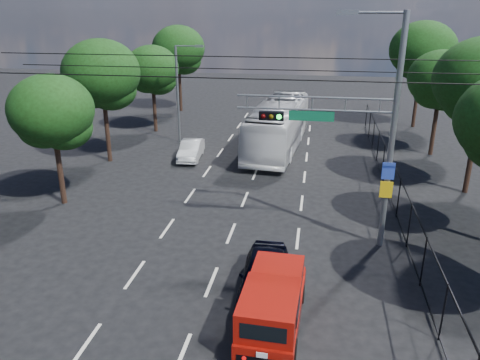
% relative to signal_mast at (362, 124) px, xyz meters
% --- Properties ---
extents(ground, '(120.00, 120.00, 0.00)m').
position_rel_signal_mast_xyz_m(ground, '(-5.28, -7.99, -5.24)').
color(ground, black).
rests_on(ground, ground).
extents(lane_markings, '(6.12, 38.00, 0.01)m').
position_rel_signal_mast_xyz_m(lane_markings, '(-5.28, 6.01, -5.24)').
color(lane_markings, beige).
rests_on(lane_markings, ground).
extents(signal_mast, '(6.43, 0.39, 9.50)m').
position_rel_signal_mast_xyz_m(signal_mast, '(0.00, 0.00, 0.00)').
color(signal_mast, slate).
rests_on(signal_mast, ground).
extents(streetlight_left, '(2.09, 0.22, 7.08)m').
position_rel_signal_mast_xyz_m(streetlight_left, '(-11.62, 14.01, -1.30)').
color(streetlight_left, slate).
rests_on(streetlight_left, ground).
extents(utility_wires, '(22.00, 5.04, 0.74)m').
position_rel_signal_mast_xyz_m(utility_wires, '(-5.28, 0.84, 1.99)').
color(utility_wires, black).
rests_on(utility_wires, ground).
extents(fence_right, '(0.06, 34.03, 2.00)m').
position_rel_signal_mast_xyz_m(fence_right, '(2.32, 4.18, -4.21)').
color(fence_right, black).
rests_on(fence_right, ground).
extents(tree_right_d, '(4.32, 4.32, 7.02)m').
position_rel_signal_mast_xyz_m(tree_right_d, '(6.13, 14.03, -0.39)').
color(tree_right_d, black).
rests_on(tree_right_d, ground).
extents(tree_right_e, '(5.28, 5.28, 8.58)m').
position_rel_signal_mast_xyz_m(tree_right_e, '(6.33, 22.03, 0.69)').
color(tree_right_e, black).
rests_on(tree_right_e, ground).
extents(tree_left_b, '(4.08, 4.08, 6.63)m').
position_rel_signal_mast_xyz_m(tree_left_b, '(-14.47, 2.03, -0.66)').
color(tree_left_b, black).
rests_on(tree_left_b, ground).
extents(tree_left_c, '(4.80, 4.80, 7.80)m').
position_rel_signal_mast_xyz_m(tree_left_c, '(-15.07, 9.03, 0.15)').
color(tree_left_c, black).
rests_on(tree_left_c, ground).
extents(tree_left_d, '(4.20, 4.20, 6.83)m').
position_rel_signal_mast_xyz_m(tree_left_d, '(-14.67, 17.03, -0.52)').
color(tree_left_d, black).
rests_on(tree_left_d, ground).
extents(tree_left_e, '(4.92, 4.92, 7.99)m').
position_rel_signal_mast_xyz_m(tree_left_e, '(-14.87, 25.03, 0.29)').
color(tree_left_e, black).
rests_on(tree_left_e, ground).
extents(red_pickup, '(1.90, 4.77, 1.75)m').
position_rel_signal_mast_xyz_m(red_pickup, '(-2.79, -6.16, -4.31)').
color(red_pickup, black).
rests_on(red_pickup, ground).
extents(navy_hatchback, '(1.70, 4.12, 1.40)m').
position_rel_signal_mast_xyz_m(navy_hatchback, '(-3.28, -4.30, -4.54)').
color(navy_hatchback, black).
rests_on(navy_hatchback, ground).
extents(white_bus, '(3.80, 12.27, 3.37)m').
position_rel_signal_mast_xyz_m(white_bus, '(-4.40, 13.70, -3.56)').
color(white_bus, silver).
rests_on(white_bus, ground).
extents(white_van, '(1.60, 3.79, 1.22)m').
position_rel_signal_mast_xyz_m(white_van, '(-9.92, 10.38, -4.63)').
color(white_van, silver).
rests_on(white_van, ground).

